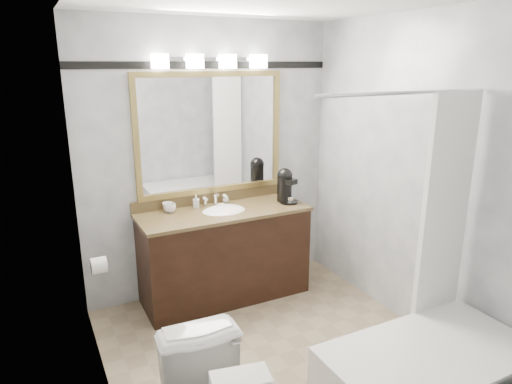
# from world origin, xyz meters

# --- Properties ---
(room) EXTENTS (2.42, 2.62, 2.52)m
(room) POSITION_xyz_m (0.00, 0.00, 1.25)
(room) COLOR gray
(room) RESTS_ON ground
(vanity) EXTENTS (1.53, 0.58, 0.97)m
(vanity) POSITION_xyz_m (0.00, 1.02, 0.44)
(vanity) COLOR black
(vanity) RESTS_ON ground
(mirror) EXTENTS (1.40, 0.04, 1.10)m
(mirror) POSITION_xyz_m (0.00, 1.28, 1.50)
(mirror) COLOR #9F8648
(mirror) RESTS_ON room
(vanity_light_bar) EXTENTS (1.02, 0.14, 0.12)m
(vanity_light_bar) POSITION_xyz_m (0.00, 1.23, 2.13)
(vanity_light_bar) COLOR silver
(vanity_light_bar) RESTS_ON room
(accent_stripe) EXTENTS (2.40, 0.01, 0.06)m
(accent_stripe) POSITION_xyz_m (0.00, 1.29, 2.10)
(accent_stripe) COLOR black
(accent_stripe) RESTS_ON room
(bathtub) EXTENTS (1.30, 0.75, 1.96)m
(bathtub) POSITION_xyz_m (0.55, -0.90, 0.28)
(bathtub) COLOR white
(bathtub) RESTS_ON ground
(tp_roll) EXTENTS (0.11, 0.12, 0.12)m
(tp_roll) POSITION_xyz_m (-1.14, 0.66, 0.70)
(tp_roll) COLOR white
(tp_roll) RESTS_ON room
(coffee_maker) EXTENTS (0.17, 0.21, 0.32)m
(coffee_maker) POSITION_xyz_m (0.62, 0.99, 1.02)
(coffee_maker) COLOR black
(coffee_maker) RESTS_ON vanity
(cup_left) EXTENTS (0.13, 0.13, 0.08)m
(cup_left) POSITION_xyz_m (-0.44, 1.17, 0.89)
(cup_left) COLOR white
(cup_left) RESTS_ON vanity
(cup_right) EXTENTS (0.12, 0.12, 0.08)m
(cup_right) POSITION_xyz_m (-0.46, 1.21, 0.89)
(cup_right) COLOR white
(cup_right) RESTS_ON vanity
(soap_bottle_a) EXTENTS (0.07, 0.07, 0.12)m
(soap_bottle_a) POSITION_xyz_m (-0.19, 1.19, 0.91)
(soap_bottle_a) COLOR white
(soap_bottle_a) RESTS_ON vanity
(soap_bottle_b) EXTENTS (0.07, 0.07, 0.08)m
(soap_bottle_b) POSITION_xyz_m (0.11, 1.22, 0.89)
(soap_bottle_b) COLOR white
(soap_bottle_b) RESTS_ON vanity
(soap_bar) EXTENTS (0.07, 0.05, 0.02)m
(soap_bar) POSITION_xyz_m (0.02, 1.13, 0.86)
(soap_bar) COLOR #E8EBC2
(soap_bar) RESTS_ON vanity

